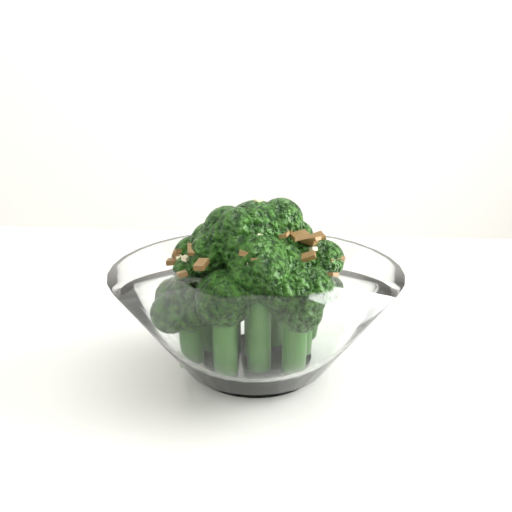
{
  "coord_description": "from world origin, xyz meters",
  "views": [
    {
      "loc": [
        0.07,
        -0.49,
        0.99
      ],
      "look_at": [
        0.11,
        -0.03,
        0.84
      ],
      "focal_mm": 50.0,
      "sensor_mm": 36.0,
      "label": 1
    }
  ],
  "objects": [
    {
      "name": "broccoli_dish",
      "position": [
        0.11,
        -0.03,
        0.8
      ],
      "size": [
        0.2,
        0.2,
        0.13
      ],
      "color": "white",
      "rests_on": "table"
    },
    {
      "name": "table",
      "position": [
        0.14,
        -0.09,
        0.68
      ],
      "size": [
        1.32,
        1.0,
        0.75
      ],
      "color": "white",
      "rests_on": "ground"
    }
  ]
}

